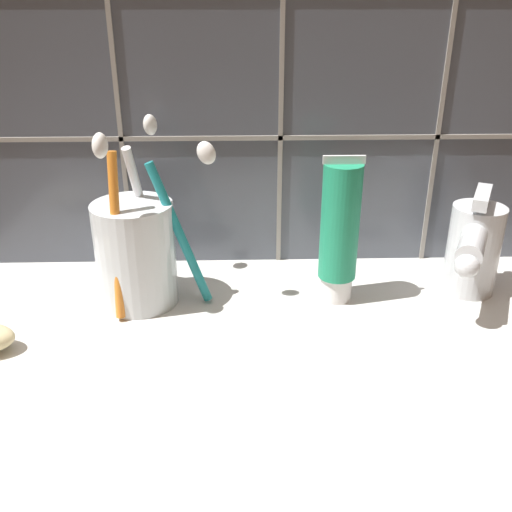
% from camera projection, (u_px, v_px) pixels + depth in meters
% --- Properties ---
extents(sink_counter, '(0.69, 0.38, 0.02)m').
position_uv_depth(sink_counter, '(272.00, 356.00, 0.52)').
color(sink_counter, silver).
rests_on(sink_counter, ground).
extents(tile_wall_backsplash, '(0.79, 0.02, 0.44)m').
position_uv_depth(tile_wall_backsplash, '(265.00, 87.00, 0.60)').
color(tile_wall_backsplash, '#4C515B').
rests_on(tile_wall_backsplash, ground).
extents(toothbrush_cup, '(0.13, 0.12, 0.19)m').
position_uv_depth(toothbrush_cup, '(137.00, 251.00, 0.57)').
color(toothbrush_cup, silver).
rests_on(toothbrush_cup, sink_counter).
extents(toothpaste_tube, '(0.04, 0.04, 0.15)m').
position_uv_depth(toothpaste_tube, '(339.00, 231.00, 0.57)').
color(toothpaste_tube, white).
rests_on(toothpaste_tube, sink_counter).
extents(sink_faucet, '(0.08, 0.12, 0.11)m').
position_uv_depth(sink_faucet, '(473.00, 247.00, 0.58)').
color(sink_faucet, silver).
rests_on(sink_faucet, sink_counter).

